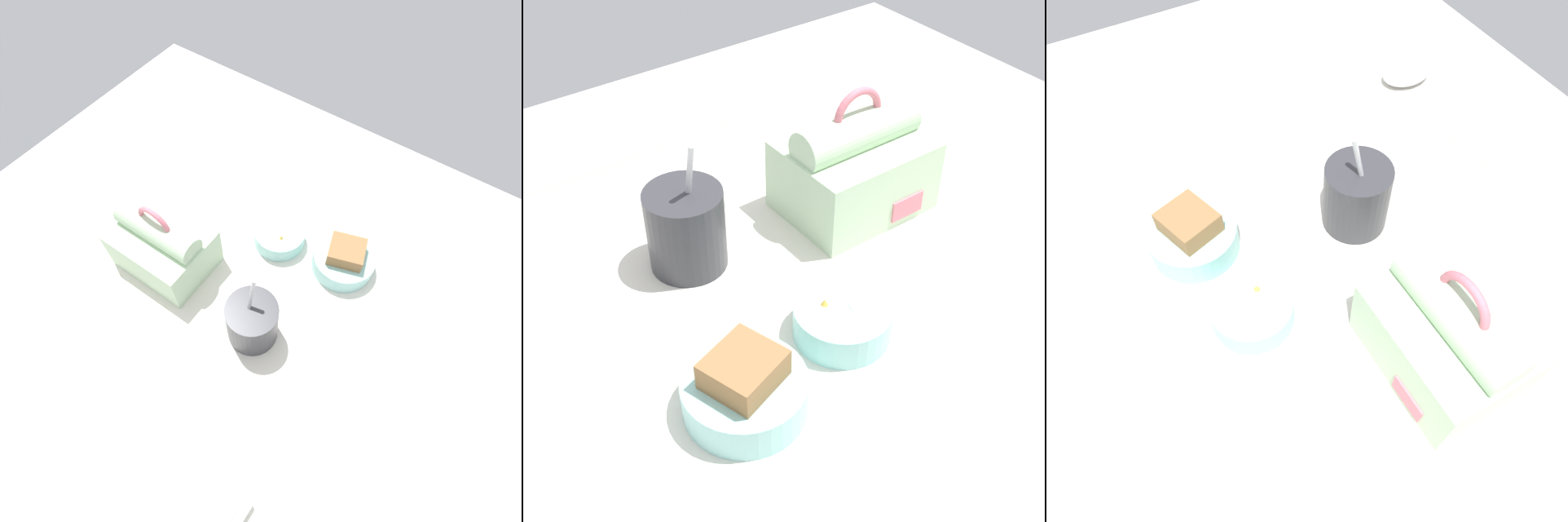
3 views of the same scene
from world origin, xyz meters
TOP-DOWN VIEW (x-y plane):
  - desk_surface at (0.00, 0.00)cm, footprint 140.00×110.00cm
  - keyboard at (-0.98, 35.13)cm, footprint 37.59×11.33cm
  - lunch_bag at (20.15, 3.68)cm, footprint 18.12×14.32cm
  - soup_cup at (-3.33, 6.46)cm, footprint 9.40×9.40cm
  - bento_bowl_sandwich at (-10.15, -15.86)cm, footprint 12.52×12.52cm
  - bento_bowl_snacks at (4.00, -13.64)cm, footprint 10.77×10.77cm

SIDE VIEW (x-z plane):
  - desk_surface at x=0.00cm, z-range 0.00..2.00cm
  - keyboard at x=-0.98cm, z-range 1.97..4.07cm
  - bento_bowl_snacks at x=4.00cm, z-range 1.71..6.54cm
  - bento_bowl_sandwich at x=-10.15cm, z-range 1.07..8.37cm
  - soup_cup at x=-3.33cm, z-range -1.24..16.07cm
  - lunch_bag at x=20.15cm, z-range -0.59..16.75cm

